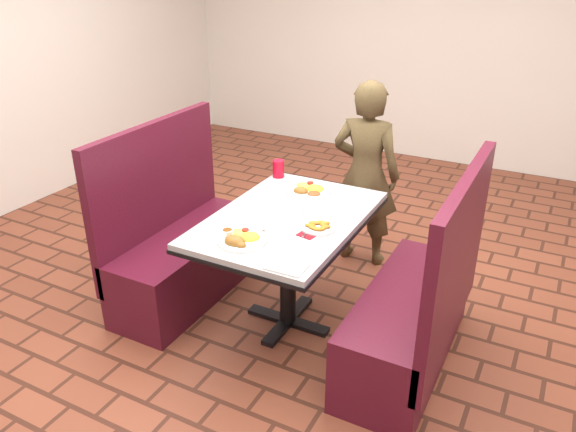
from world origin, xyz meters
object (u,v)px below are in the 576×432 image
at_px(booth_bench_right, 416,314).
at_px(red_tumbler, 278,169).
at_px(near_dinner_plate, 241,237).
at_px(booth_bench_left, 183,249).
at_px(plantain_plate, 318,227).
at_px(dining_table, 288,231).
at_px(diner_person, 366,175).
at_px(far_dinner_plate, 309,189).

xyz_separation_m(booth_bench_right, red_tumbler, (-1.15, 0.52, 0.48)).
bearing_deg(near_dinner_plate, booth_bench_right, 24.38).
bearing_deg(near_dinner_plate, booth_bench_left, 151.33).
bearing_deg(plantain_plate, dining_table, 163.50).
height_order(diner_person, near_dinner_plate, diner_person).
relative_size(far_dinner_plate, plantain_plate, 1.43).
height_order(far_dinner_plate, plantain_plate, far_dinner_plate).
bearing_deg(booth_bench_right, far_dinner_plate, 156.16).
xyz_separation_m(far_dinner_plate, red_tumbler, (-0.30, 0.15, 0.03)).
height_order(booth_bench_left, far_dinner_plate, booth_bench_left).
height_order(dining_table, far_dinner_plate, far_dinner_plate).
bearing_deg(booth_bench_left, diner_person, 47.89).
bearing_deg(plantain_plate, red_tumbler, 134.11).
xyz_separation_m(booth_bench_left, near_dinner_plate, (0.72, -0.40, 0.45)).
bearing_deg(far_dinner_plate, red_tumbler, 153.64).
xyz_separation_m(booth_bench_right, near_dinner_plate, (-0.87, -0.40, 0.45)).
distance_m(diner_person, near_dinner_plate, 1.41).
height_order(diner_person, far_dinner_plate, diner_person).
xyz_separation_m(dining_table, far_dinner_plate, (-0.05, 0.37, 0.12)).
relative_size(near_dinner_plate, plantain_plate, 1.34).
distance_m(diner_person, plantain_plate, 1.08).
height_order(dining_table, plantain_plate, plantain_plate).
distance_m(booth_bench_right, plantain_plate, 0.72).
bearing_deg(near_dinner_plate, dining_table, 79.32).
xyz_separation_m(booth_bench_left, red_tumbler, (0.45, 0.52, 0.48)).
bearing_deg(booth_bench_right, booth_bench_left, 180.00).
xyz_separation_m(far_dinner_plate, plantain_plate, (0.27, -0.44, -0.01)).
bearing_deg(dining_table, red_tumbler, 123.60).
height_order(booth_bench_right, diner_person, diner_person).
bearing_deg(red_tumbler, dining_table, -56.40).
relative_size(diner_person, far_dinner_plate, 4.84).
distance_m(booth_bench_left, red_tumbler, 0.84).
relative_size(dining_table, diner_person, 0.89).
distance_m(plantain_plate, red_tumbler, 0.82).
bearing_deg(booth_bench_right, dining_table, 180.00).
bearing_deg(far_dinner_plate, diner_person, 76.36).
bearing_deg(dining_table, plantain_plate, -16.50).
distance_m(dining_table, plantain_plate, 0.26).
relative_size(plantain_plate, red_tumbler, 1.69).
height_order(near_dinner_plate, red_tumbler, red_tumbler).
relative_size(far_dinner_plate, red_tumbler, 2.42).
xyz_separation_m(diner_person, red_tumbler, (-0.45, -0.48, 0.13)).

